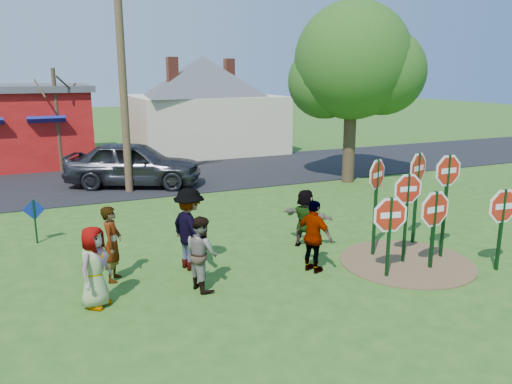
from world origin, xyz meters
TOP-DOWN VIEW (x-y plane):
  - ground at (0.00, 0.00)m, footprint 120.00×120.00m
  - road at (0.00, 11.50)m, footprint 120.00×7.50m
  - dirt_patch at (4.50, -1.00)m, footprint 3.20×3.20m
  - cream_house at (5.50, 18.00)m, footprint 9.40×9.40m
  - stop_sign_a at (3.50, -1.51)m, footprint 1.06×0.25m
  - stop_sign_b at (4.04, -0.26)m, footprint 0.93×0.48m
  - stop_sign_c at (5.51, -1.05)m, footprint 1.05×0.07m
  - stop_sign_d at (5.60, 0.07)m, footprint 1.03×0.43m
  - stop_sign_e at (4.76, -1.51)m, footprint 1.15×0.08m
  - stop_sign_f at (6.12, -2.19)m, footprint 1.08×0.12m
  - stop_sign_g at (4.41, -0.96)m, footprint 0.98×0.16m
  - blue_diamond_d at (-3.69, 4.15)m, footprint 0.57×0.06m
  - person_a at (-2.64, -0.39)m, footprint 0.92×0.94m
  - person_b at (-2.14, 0.78)m, footprint 0.61×0.73m
  - person_c at (-0.48, -0.43)m, footprint 0.75×0.88m
  - person_d at (-0.39, 0.77)m, footprint 1.02×1.39m
  - person_e at (2.15, -0.56)m, footprint 0.77×1.07m
  - person_f at (2.80, 1.02)m, footprint 1.13×1.47m
  - suv at (-0.00, 10.02)m, footprint 5.70×4.16m
  - utility_pole at (-0.38, 9.12)m, footprint 2.27×0.30m
  - leafy_tree at (8.51, 7.35)m, footprint 5.13×4.68m
  - bare_tree_east at (-2.54, 14.55)m, footprint 1.80×1.80m

SIDE VIEW (x-z plane):
  - ground at x=0.00m, z-range 0.00..0.00m
  - dirt_patch at x=4.50m, z-range 0.00..0.03m
  - road at x=0.00m, z-range 0.00..0.04m
  - blue_diamond_d at x=-3.69m, z-range 0.15..1.38m
  - person_f at x=2.80m, z-range 0.00..1.55m
  - person_c at x=-0.48m, z-range 0.00..1.60m
  - person_a at x=-2.64m, z-range 0.00..1.64m
  - person_e at x=2.15m, z-range 0.00..1.69m
  - person_b at x=-2.14m, z-range 0.00..1.69m
  - suv at x=0.00m, z-range 0.04..1.84m
  - person_d at x=-0.39m, z-range 0.00..1.93m
  - stop_sign_e at x=4.76m, z-range 0.32..2.34m
  - stop_sign_a at x=3.50m, z-range 0.33..2.32m
  - stop_sign_f at x=6.12m, z-range 0.39..2.47m
  - stop_sign_g at x=4.41m, z-range 0.45..2.79m
  - stop_sign_b at x=4.04m, z-range 0.57..3.16m
  - stop_sign_d at x=5.60m, z-range 0.56..3.18m
  - stop_sign_c at x=5.51m, z-range 0.55..3.28m
  - cream_house at x=5.50m, z-range -0.33..6.17m
  - bare_tree_east at x=-2.54m, z-range 0.69..5.38m
  - leafy_tree at x=8.51m, z-range 1.05..8.34m
  - utility_pole at x=-0.38m, z-range 0.24..9.51m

